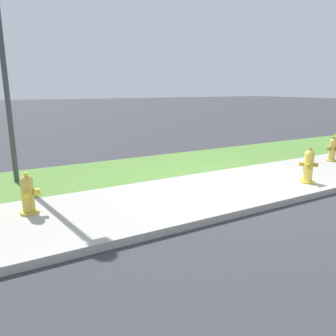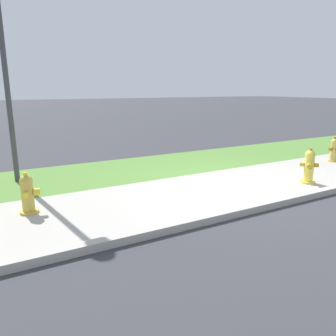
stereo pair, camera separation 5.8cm
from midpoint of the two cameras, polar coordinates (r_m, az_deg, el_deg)
ground_plane at (r=7.11m, az=11.43°, el=-3.18°), size 120.00×120.00×0.00m
sidewalk_pavement at (r=7.11m, az=11.43°, el=-3.14°), size 18.00×2.46×0.01m
grass_verge at (r=9.07m, az=1.18°, el=0.79°), size 18.00×2.52×0.01m
street_curb at (r=6.22m, az=19.33°, el=-5.60°), size 18.00×0.16×0.12m
fire_hydrant_far_end at (r=7.77m, az=23.56°, el=0.26°), size 0.35×0.35×0.79m
fire_hydrant_at_driveway at (r=10.39m, az=27.09°, el=2.81°), size 0.37×0.34×0.70m
fire_hydrant_by_grass_verge at (r=5.88m, az=-22.97°, el=-4.19°), size 0.36×0.39×0.71m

